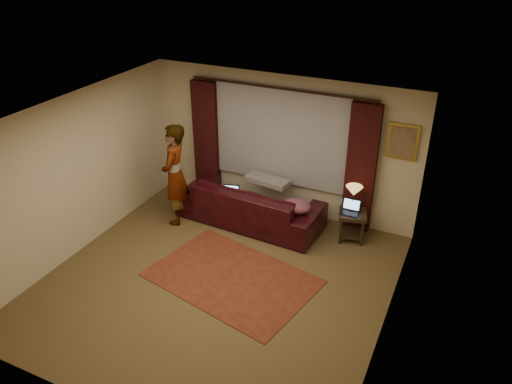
% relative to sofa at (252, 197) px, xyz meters
% --- Properties ---
extents(floor, '(5.00, 5.00, 0.01)m').
position_rel_sofa_xyz_m(floor, '(0.27, -1.80, -0.52)').
color(floor, brown).
rests_on(floor, ground).
extents(ceiling, '(5.00, 5.00, 0.02)m').
position_rel_sofa_xyz_m(ceiling, '(0.27, -1.80, 2.08)').
color(ceiling, silver).
rests_on(ceiling, ground).
extents(wall_back, '(5.00, 0.02, 2.60)m').
position_rel_sofa_xyz_m(wall_back, '(0.27, 0.70, 0.78)').
color(wall_back, beige).
rests_on(wall_back, ground).
extents(wall_front, '(5.00, 0.02, 2.60)m').
position_rel_sofa_xyz_m(wall_front, '(0.27, -4.30, 0.78)').
color(wall_front, beige).
rests_on(wall_front, ground).
extents(wall_left, '(0.02, 5.00, 2.60)m').
position_rel_sofa_xyz_m(wall_left, '(-2.23, -1.80, 0.78)').
color(wall_left, beige).
rests_on(wall_left, ground).
extents(wall_right, '(0.02, 5.00, 2.60)m').
position_rel_sofa_xyz_m(wall_right, '(2.77, -1.80, 0.78)').
color(wall_right, beige).
rests_on(wall_right, ground).
extents(sheer_curtain, '(2.50, 0.05, 1.80)m').
position_rel_sofa_xyz_m(sheer_curtain, '(0.27, 0.64, 0.98)').
color(sheer_curtain, '#97979E').
rests_on(sheer_curtain, wall_back).
extents(drape_left, '(0.50, 0.14, 2.30)m').
position_rel_sofa_xyz_m(drape_left, '(-1.23, 0.59, 0.66)').
color(drape_left, black).
rests_on(drape_left, floor).
extents(drape_right, '(0.50, 0.14, 2.30)m').
position_rel_sofa_xyz_m(drape_right, '(1.77, 0.59, 0.66)').
color(drape_right, black).
rests_on(drape_right, floor).
extents(curtain_rod, '(0.04, 0.04, 3.40)m').
position_rel_sofa_xyz_m(curtain_rod, '(0.27, 0.59, 1.86)').
color(curtain_rod, black).
rests_on(curtain_rod, wall_back).
extents(picture_frame, '(0.50, 0.04, 0.60)m').
position_rel_sofa_xyz_m(picture_frame, '(2.37, 0.67, 1.23)').
color(picture_frame, '#B5973F').
rests_on(picture_frame, wall_back).
extents(sofa, '(2.62, 1.26, 1.03)m').
position_rel_sofa_xyz_m(sofa, '(0.00, 0.00, 0.00)').
color(sofa, black).
rests_on(sofa, floor).
extents(throw_blanket, '(0.84, 0.43, 0.09)m').
position_rel_sofa_xyz_m(throw_blanket, '(0.17, 0.30, 0.51)').
color(throw_blanket, gray).
rests_on(throw_blanket, sofa).
extents(clothing_pile, '(0.57, 0.48, 0.21)m').
position_rel_sofa_xyz_m(clothing_pile, '(0.90, -0.15, 0.11)').
color(clothing_pile, '#793B4F').
rests_on(clothing_pile, sofa).
extents(laptop_sofa, '(0.37, 0.38, 0.21)m').
position_rel_sofa_xyz_m(laptop_sofa, '(-0.32, -0.21, 0.11)').
color(laptop_sofa, black).
rests_on(laptop_sofa, sofa).
extents(area_rug, '(2.75, 2.12, 0.01)m').
position_rel_sofa_xyz_m(area_rug, '(0.43, -1.62, -0.51)').
color(area_rug, maroon).
rests_on(area_rug, floor).
extents(end_table, '(0.56, 0.56, 0.53)m').
position_rel_sofa_xyz_m(end_table, '(1.79, 0.22, -0.25)').
color(end_table, black).
rests_on(end_table, floor).
extents(tiffany_lamp, '(0.29, 0.29, 0.45)m').
position_rel_sofa_xyz_m(tiffany_lamp, '(1.76, 0.29, 0.24)').
color(tiffany_lamp, olive).
rests_on(tiffany_lamp, end_table).
extents(laptop_table, '(0.30, 0.33, 0.22)m').
position_rel_sofa_xyz_m(laptop_table, '(1.75, 0.17, 0.13)').
color(laptop_table, black).
rests_on(laptop_table, end_table).
extents(person, '(0.67, 0.67, 1.87)m').
position_rel_sofa_xyz_m(person, '(-1.25, -0.51, 0.42)').
color(person, gray).
rests_on(person, floor).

